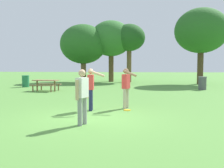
# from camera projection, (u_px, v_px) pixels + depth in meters

# --- Properties ---
(ground_plane) EXTENTS (120.00, 120.00, 0.00)m
(ground_plane) POSITION_uv_depth(u_px,v_px,m) (93.00, 118.00, 8.32)
(ground_plane) COLOR #568E3D
(person_thrower) EXTENTS (0.62, 0.77, 1.64)m
(person_thrower) POSITION_uv_depth(u_px,v_px,m) (126.00, 85.00, 10.21)
(person_thrower) COLOR #B7AD93
(person_thrower) RESTS_ON ground
(person_catcher) EXTENTS (0.34, 0.58, 1.64)m
(person_catcher) POSITION_uv_depth(u_px,v_px,m) (82.00, 93.00, 7.35)
(person_catcher) COLOR gray
(person_catcher) RESTS_ON ground
(person_bystander) EXTENTS (0.71, 0.61, 1.64)m
(person_bystander) POSITION_uv_depth(u_px,v_px,m) (91.00, 86.00, 9.75)
(person_bystander) COLOR #1E234C
(person_bystander) RESTS_ON ground
(frisbee) EXTENTS (0.28, 0.28, 0.03)m
(frisbee) POSITION_uv_depth(u_px,v_px,m) (127.00, 110.00, 9.83)
(frisbee) COLOR yellow
(frisbee) RESTS_ON ground
(picnic_table_near) EXTENTS (1.86, 1.61, 0.77)m
(picnic_table_near) POSITION_uv_depth(u_px,v_px,m) (46.00, 83.00, 17.28)
(picnic_table_near) COLOR olive
(picnic_table_near) RESTS_ON ground
(trash_can_beside_table) EXTENTS (0.59, 0.59, 0.96)m
(trash_can_beside_table) POSITION_uv_depth(u_px,v_px,m) (202.00, 83.00, 18.19)
(trash_can_beside_table) COLOR #515156
(trash_can_beside_table) RESTS_ON ground
(trash_can_further_along) EXTENTS (0.59, 0.59, 0.96)m
(trash_can_further_along) POSITION_uv_depth(u_px,v_px,m) (26.00, 81.00, 20.52)
(trash_can_further_along) COLOR #237047
(trash_can_further_along) RESTS_ON ground
(tree_tall_left) EXTENTS (4.90, 4.90, 6.12)m
(tree_tall_left) POSITION_uv_depth(u_px,v_px,m) (83.00, 44.00, 26.72)
(tree_tall_left) COLOR brown
(tree_tall_left) RESTS_ON ground
(tree_broad_center) EXTENTS (4.50, 4.50, 6.60)m
(tree_broad_center) POSITION_uv_depth(u_px,v_px,m) (111.00, 39.00, 27.12)
(tree_broad_center) COLOR brown
(tree_broad_center) RESTS_ON ground
(tree_far_right) EXTENTS (3.36, 3.36, 6.14)m
(tree_far_right) POSITION_uv_depth(u_px,v_px,m) (129.00, 38.00, 26.53)
(tree_far_right) COLOR brown
(tree_far_right) RESTS_ON ground
(tree_slender_mid) EXTENTS (4.94, 4.94, 7.13)m
(tree_slender_mid) POSITION_uv_depth(u_px,v_px,m) (201.00, 31.00, 23.55)
(tree_slender_mid) COLOR #4C3823
(tree_slender_mid) RESTS_ON ground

